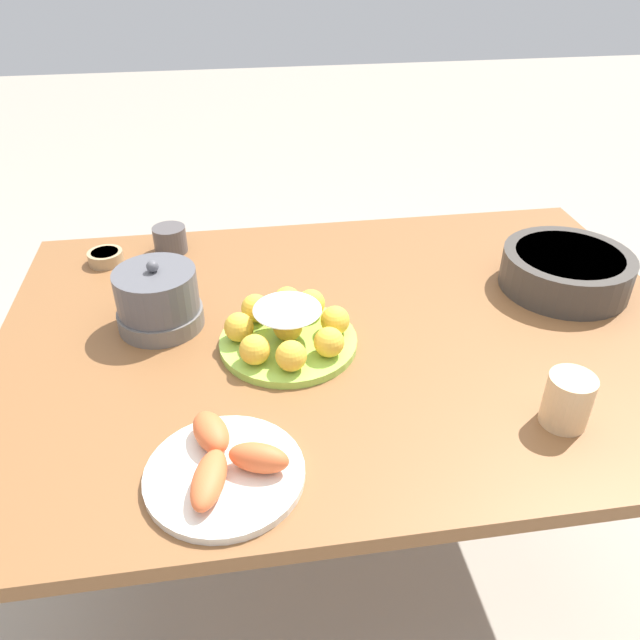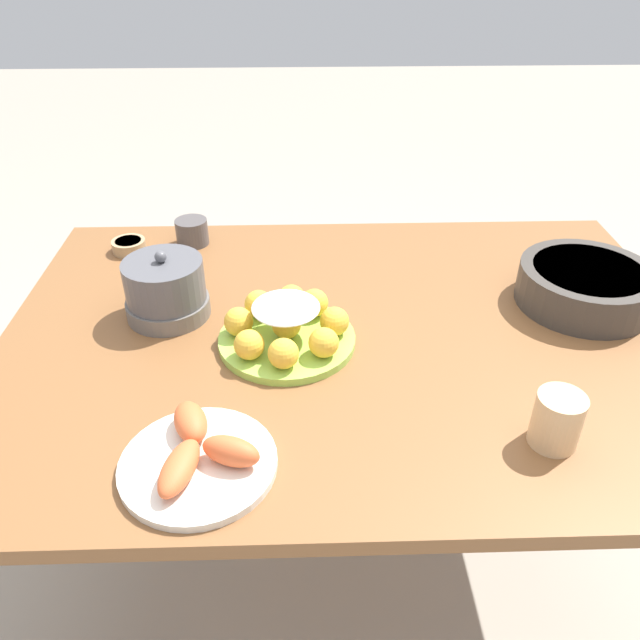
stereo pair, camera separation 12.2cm
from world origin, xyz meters
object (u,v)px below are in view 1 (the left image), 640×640
Objects in this scene: sauce_bowl at (106,257)px; warming_pot at (158,299)px; serving_bowl at (566,269)px; seafood_platter at (225,466)px; cup_near at (568,400)px; cake_plate at (288,330)px; cup_far at (170,239)px; dining_table at (349,363)px.

sauce_bowl is 0.48× the size of warming_pot.
serving_bowl is 1.16× the size of seafood_platter.
cup_near reaches higher than sauce_bowl.
seafood_platter is at bearing -112.24° from cake_plate.
cup_near is (0.56, 0.03, 0.03)m from seafood_platter.
warming_pot is at bearing -63.06° from sauce_bowl.
cake_plate is 0.50m from cup_far.
serving_bowl is at bearing -19.43° from cup_far.
sauce_bowl is at bearing 140.36° from cup_near.
seafood_platter is (-0.13, -0.32, -0.02)m from cake_plate.
warming_pot is (0.15, -0.29, 0.05)m from sauce_bowl.
warming_pot is at bearing -178.88° from serving_bowl.
seafood_platter is at bearing -74.51° from warming_pot.
dining_table is 0.18m from cake_plate.
seafood_platter is 0.56m from cup_near.
sauce_bowl is 0.76m from seafood_platter.
sauce_bowl is at bearing 110.33° from seafood_platter.
cup_far is (0.15, 0.04, 0.02)m from sauce_bowl.
cake_plate is at bearing -168.84° from serving_bowl.
cup_near is 0.54× the size of warming_pot.
dining_table is 0.53m from serving_bowl.
dining_table is 0.46m from cup_near.
warming_pot is at bearing 169.35° from dining_table.
warming_pot reaches higher than dining_table.
cup_far is at bearing 133.03° from cup_near.
cup_near is 1.16× the size of cup_far.
cup_far is at bearing 133.26° from dining_table.
dining_table is 5.02× the size of serving_bowl.
warming_pot is (-0.88, -0.02, 0.02)m from serving_bowl.
cup_far is 0.46× the size of warming_pot.
cup_near is at bearing -30.15° from warming_pot.
sauce_bowl reaches higher than dining_table.
cake_plate is at bearing -45.10° from sauce_bowl.
serving_bowl is at bearing 11.16° from cake_plate.
dining_table is 15.11× the size of cup_near.
sauce_bowl is at bearing 165.18° from serving_bowl.
cup_far is (-0.24, 0.43, -0.00)m from cake_plate.
seafood_platter is at bearing -149.83° from serving_bowl.
dining_table is 0.41m from warming_pot.
cake_plate reaches higher than seafood_platter.
cake_plate is 1.56× the size of warming_pot.
cup_far is (-0.37, 0.40, 0.12)m from dining_table.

